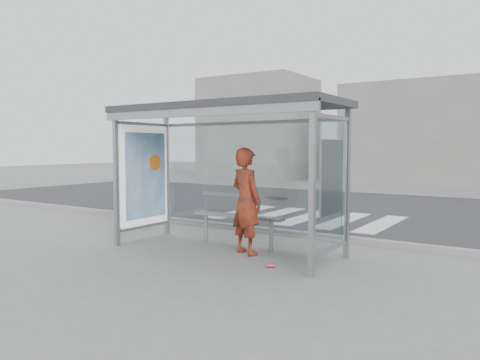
% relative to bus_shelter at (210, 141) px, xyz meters
% --- Properties ---
extents(ground, '(80.00, 80.00, 0.00)m').
position_rel_bus_shelter_xyz_m(ground, '(0.37, -0.06, -1.98)').
color(ground, slate).
rests_on(ground, ground).
extents(road, '(30.00, 10.00, 0.01)m').
position_rel_bus_shelter_xyz_m(road, '(0.37, 6.94, -1.98)').
color(road, '#2E2E31').
rests_on(road, ground).
extents(curb, '(30.00, 0.18, 0.12)m').
position_rel_bus_shelter_xyz_m(curb, '(0.37, 1.89, -1.92)').
color(curb, gray).
rests_on(curb, ground).
extents(crosswalk, '(4.55, 3.00, 0.00)m').
position_rel_bus_shelter_xyz_m(crosswalk, '(-0.13, 4.44, -1.98)').
color(crosswalk, silver).
rests_on(crosswalk, ground).
extents(bus_shelter, '(4.25, 1.65, 2.62)m').
position_rel_bus_shelter_xyz_m(bus_shelter, '(0.00, 0.00, 0.00)').
color(bus_shelter, gray).
rests_on(bus_shelter, ground).
extents(building_left, '(6.00, 5.00, 6.00)m').
position_rel_bus_shelter_xyz_m(building_left, '(-9.63, 17.94, 1.02)').
color(building_left, slate).
rests_on(building_left, ground).
extents(building_center, '(8.00, 5.00, 5.00)m').
position_rel_bus_shelter_xyz_m(building_center, '(0.37, 17.94, 0.52)').
color(building_center, slate).
rests_on(building_center, ground).
extents(person, '(0.78, 0.64, 1.85)m').
position_rel_bus_shelter_xyz_m(person, '(0.80, -0.02, -1.06)').
color(person, '#D05E13').
rests_on(person, ground).
extents(bench, '(1.89, 0.33, 0.97)m').
position_rel_bus_shelter_xyz_m(bench, '(0.33, 0.44, -1.41)').
color(bench, gray).
rests_on(bench, ground).
extents(soda_can, '(0.15, 0.13, 0.07)m').
position_rel_bus_shelter_xyz_m(soda_can, '(1.63, -0.62, -1.95)').
color(soda_can, '#D13D74').
rests_on(soda_can, ground).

